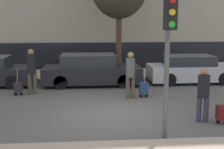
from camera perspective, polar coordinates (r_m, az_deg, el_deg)
The scene contains 12 objects.
ground_plane at distance 9.98m, azimuth 0.17°, elevation -7.19°, with size 80.00×80.00×0.00m, color #565451.
sidewalk_far at distance 16.77m, azimuth -1.90°, elevation 0.08°, with size 28.00×3.00×0.12m.
parked_car_1 at distance 14.25m, azimuth -3.86°, elevation 0.72°, with size 4.40×1.88×1.40m.
parked_car_2 at distance 15.20m, azimuth 14.22°, elevation 0.87°, with size 4.07×1.71×1.29m.
pedestrian_left at distance 12.77m, azimuth -14.51°, elevation 1.07°, with size 0.34×0.34×1.81m.
trolley_left at distance 12.81m, azimuth -16.78°, elevation -2.30°, with size 0.34×0.29×1.05m.
pedestrian_center at distance 11.69m, azimuth 3.39°, elevation 0.44°, with size 0.35×0.34×1.77m.
trolley_center at distance 12.01m, azimuth 5.82°, elevation -2.54°, with size 0.34×0.29×1.13m.
pedestrian_right at distance 9.36m, azimuth 16.37°, elevation -3.04°, with size 0.34×0.34×1.60m.
trolley_right at distance 9.52m, azimuth 19.53°, elevation -6.59°, with size 0.34×0.29×1.07m.
traffic_light at distance 7.40m, azimuth 10.35°, elevation 6.46°, with size 0.28×0.47×3.51m.
parked_bicycle at distance 16.95m, azimuth -8.03°, elevation 1.57°, with size 1.77×0.06×0.96m.
Camera 1 is at (-0.83, -9.49, 2.95)m, focal length 50.00 mm.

